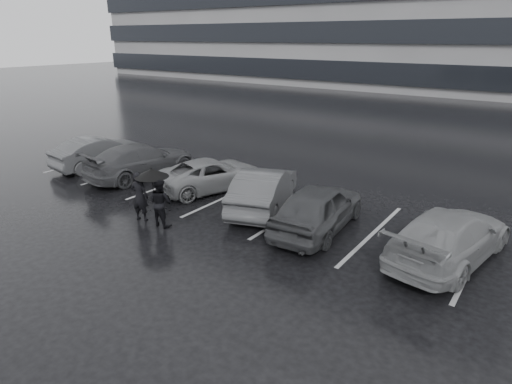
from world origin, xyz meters
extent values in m
plane|color=black|center=(0.00, 0.00, 0.00)|extent=(160.00, 160.00, 0.00)
cube|color=black|center=(-22.00, 48.00, 2.00)|extent=(60.60, 25.60, 2.20)
cube|color=black|center=(-22.00, 48.00, 6.00)|extent=(60.60, 25.60, 2.20)
cube|color=black|center=(-22.00, 48.00, 10.00)|extent=(60.60, 25.60, 2.20)
imported|color=black|center=(1.88, 1.82, 0.72)|extent=(2.07, 4.38, 1.45)
imported|color=#2B2B2E|center=(-0.46, 2.29, 0.71)|extent=(2.87, 4.54, 1.41)
imported|color=#545456|center=(-3.22, 2.77, 0.60)|extent=(3.32, 4.71, 1.19)
imported|color=black|center=(-6.68, 2.22, 0.70)|extent=(2.48, 5.03, 1.41)
imported|color=#2B2B2E|center=(-9.32, 2.06, 0.69)|extent=(1.86, 4.32, 1.38)
imported|color=#545456|center=(5.57, 2.18, 0.68)|extent=(2.69, 4.97, 1.37)
imported|color=black|center=(-3.09, -0.86, 0.81)|extent=(0.68, 0.54, 1.62)
imported|color=black|center=(-2.26, -0.76, 0.77)|extent=(0.78, 0.63, 1.54)
cylinder|color=black|center=(-2.65, -0.66, 0.77)|extent=(0.02, 0.02, 1.54)
cone|color=black|center=(-2.65, -0.66, 1.64)|extent=(1.06, 1.06, 0.27)
sphere|color=black|center=(-2.65, -0.66, 1.77)|extent=(0.05, 0.05, 0.05)
cube|color=#9A9A9C|center=(-10.60, 2.50, 0.00)|extent=(0.12, 5.00, 0.00)
cube|color=#9A9A9C|center=(-7.80, 2.50, 0.00)|extent=(0.12, 5.00, 0.00)
cube|color=#9A9A9C|center=(-5.00, 2.50, 0.00)|extent=(0.12, 5.00, 0.00)
cube|color=#9A9A9C|center=(-2.20, 2.50, 0.00)|extent=(0.12, 5.00, 0.00)
cube|color=#9A9A9C|center=(0.60, 2.50, 0.00)|extent=(0.12, 5.00, 0.00)
cube|color=#9A9A9C|center=(3.40, 2.50, 0.00)|extent=(0.12, 5.00, 0.00)
cube|color=#9A9A9C|center=(6.20, 2.50, 0.00)|extent=(0.12, 5.00, 0.00)
camera|label=1|loc=(7.36, -9.04, 5.63)|focal=30.00mm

